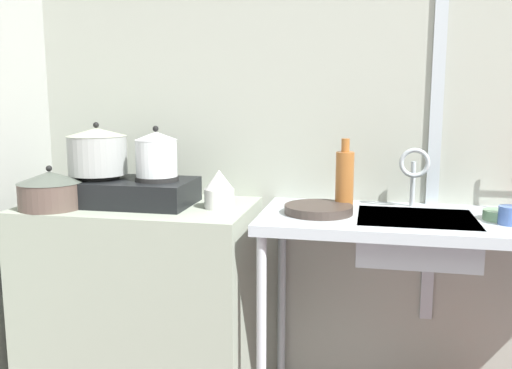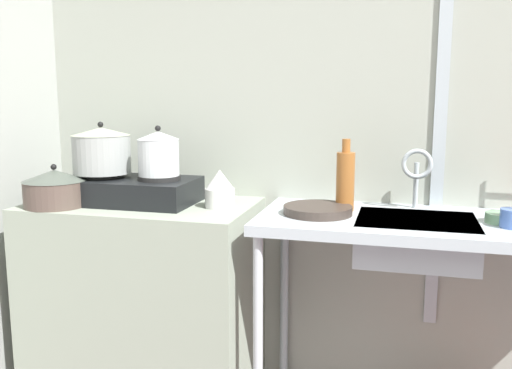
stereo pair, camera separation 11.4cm
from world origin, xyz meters
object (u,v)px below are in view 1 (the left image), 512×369
at_px(percolator, 219,190).
at_px(sink_basin, 415,237).
at_px(cup_by_rack, 511,215).
at_px(bottle_by_sink, 345,179).
at_px(faucet, 414,168).
at_px(pot_on_right_burner, 156,154).
at_px(frying_pan, 318,209).
at_px(pot_beside_stove, 50,190).
at_px(small_bowl_on_drainboard, 500,215).
at_px(pot_on_left_burner, 97,151).
at_px(stove, 128,191).

bearing_deg(percolator, sink_basin, -0.83).
distance_m(cup_by_rack, bottle_by_sink, 0.61).
bearing_deg(faucet, cup_by_rack, -34.87).
bearing_deg(pot_on_right_burner, bottle_by_sink, 6.07).
bearing_deg(sink_basin, frying_pan, -178.42).
bearing_deg(sink_basin, percolator, 179.17).
distance_m(percolator, sink_basin, 0.77).
distance_m(pot_on_right_burner, cup_by_rack, 1.35).
height_order(pot_beside_stove, bottle_by_sink, bottle_by_sink).
xyz_separation_m(frying_pan, bottle_by_sink, (0.09, 0.10, 0.10)).
relative_size(percolator, cup_by_rack, 1.83).
xyz_separation_m(pot_beside_stove, bottle_by_sink, (1.14, 0.23, 0.04)).
xyz_separation_m(sink_basin, bottle_by_sink, (-0.27, 0.09, 0.20)).
height_order(faucet, small_bowl_on_drainboard, faucet).
bearing_deg(faucet, small_bowl_on_drainboard, -27.53).
xyz_separation_m(pot_on_left_burner, cup_by_rack, (1.59, -0.06, -0.19)).
xyz_separation_m(percolator, cup_by_rack, (1.07, -0.06, -0.04)).
distance_m(stove, pot_on_right_burner, 0.20).
distance_m(pot_on_left_burner, faucet, 1.29).
bearing_deg(cup_by_rack, small_bowl_on_drainboard, 108.17).
height_order(cup_by_rack, small_bowl_on_drainboard, cup_by_rack).
relative_size(pot_on_right_burner, pot_beside_stove, 0.81).
distance_m(percolator, cup_by_rack, 1.07).
height_order(faucet, cup_by_rack, faucet).
relative_size(sink_basin, bottle_by_sink, 1.52).
xyz_separation_m(stove, small_bowl_on_drainboard, (1.44, 0.01, -0.04)).
bearing_deg(percolator, faucet, 11.77).
height_order(stove, pot_on_right_burner, pot_on_right_burner).
bearing_deg(pot_beside_stove, cup_by_rack, 2.81).
bearing_deg(percolator, bottle_by_sink, 9.17).
bearing_deg(bottle_by_sink, pot_beside_stove, -168.78).
height_order(pot_on_right_burner, cup_by_rack, pot_on_right_burner).
relative_size(stove, pot_beside_stove, 2.14).
relative_size(sink_basin, frying_pan, 1.63).
height_order(pot_beside_stove, small_bowl_on_drainboard, pot_beside_stove).
bearing_deg(stove, frying_pan, -1.46).
bearing_deg(frying_pan, sink_basin, 1.58).
xyz_separation_m(pot_on_right_burner, pot_beside_stove, (-0.39, -0.15, -0.14)).
bearing_deg(stove, sink_basin, -0.51).
distance_m(stove, bottle_by_sink, 0.89).
bearing_deg(faucet, sink_basin, -88.80).
distance_m(pot_on_left_burner, pot_on_right_burner, 0.26).
bearing_deg(pot_on_left_burner, frying_pan, -1.25).
distance_m(percolator, bottle_by_sink, 0.50).
bearing_deg(cup_by_rack, percolator, 176.65).
bearing_deg(sink_basin, pot_on_right_burner, 179.43).
relative_size(stove, faucet, 2.23).
height_order(frying_pan, bottle_by_sink, bottle_by_sink).
bearing_deg(percolator, stove, -179.87).
height_order(stove, cup_by_rack, stove).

